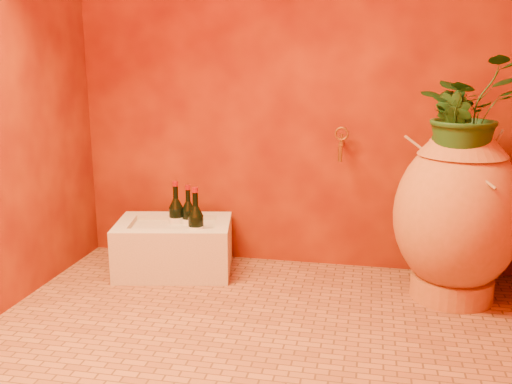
% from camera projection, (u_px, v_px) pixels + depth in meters
% --- Properties ---
extents(floor, '(2.50, 2.50, 0.00)m').
position_uv_depth(floor, '(261.00, 342.00, 2.43)').
color(floor, brown).
rests_on(floor, ground).
extents(wall_back, '(2.50, 0.02, 2.50)m').
position_uv_depth(wall_back, '(297.00, 44.00, 3.09)').
color(wall_back, '#560A04').
rests_on(wall_back, ground).
extents(amphora, '(0.68, 0.68, 0.88)m').
position_uv_depth(amphora, '(457.00, 214.00, 2.78)').
color(amphora, '#B06531').
rests_on(amphora, floor).
extents(stone_basin, '(0.69, 0.54, 0.29)m').
position_uv_depth(stone_basin, '(174.00, 248.00, 3.19)').
color(stone_basin, beige).
rests_on(stone_basin, floor).
extents(wine_bottle_a, '(0.08, 0.08, 0.34)m').
position_uv_depth(wine_bottle_a, '(176.00, 220.00, 3.23)').
color(wine_bottle_a, black).
rests_on(wine_bottle_a, stone_basin).
extents(wine_bottle_b, '(0.08, 0.08, 0.32)m').
position_uv_depth(wine_bottle_b, '(189.00, 221.00, 3.23)').
color(wine_bottle_b, black).
rests_on(wine_bottle_b, stone_basin).
extents(wine_bottle_c, '(0.09, 0.09, 0.35)m').
position_uv_depth(wine_bottle_c, '(196.00, 229.00, 3.05)').
color(wine_bottle_c, black).
rests_on(wine_bottle_c, stone_basin).
extents(wall_tap, '(0.08, 0.16, 0.18)m').
position_uv_depth(wall_tap, '(341.00, 142.00, 3.07)').
color(wall_tap, olive).
rests_on(wall_tap, wall_back).
extents(plant_main, '(0.61, 0.60, 0.51)m').
position_uv_depth(plant_main, '(466.00, 111.00, 2.65)').
color(plant_main, '#173F16').
rests_on(plant_main, amphora).
extents(plant_side, '(0.24, 0.26, 0.38)m').
position_uv_depth(plant_side, '(453.00, 132.00, 2.67)').
color(plant_side, '#173F16').
rests_on(plant_side, amphora).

